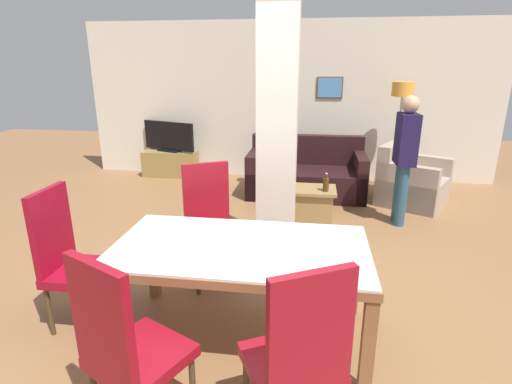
# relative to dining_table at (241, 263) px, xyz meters

# --- Properties ---
(ground_plane) EXTENTS (18.00, 18.00, 0.00)m
(ground_plane) POSITION_rel_dining_table_xyz_m (0.00, 0.00, -0.62)
(ground_plane) COLOR brown
(back_wall) EXTENTS (7.20, 0.09, 2.70)m
(back_wall) POSITION_rel_dining_table_xyz_m (0.00, 4.62, 0.73)
(back_wall) COLOR beige
(back_wall) RESTS_ON ground_plane
(divider_pillar) EXTENTS (0.39, 0.34, 2.70)m
(divider_pillar) POSITION_rel_dining_table_xyz_m (0.12, 1.41, 0.73)
(divider_pillar) COLOR beige
(divider_pillar) RESTS_ON ground_plane
(dining_table) EXTENTS (1.82, 0.98, 0.76)m
(dining_table) POSITION_rel_dining_table_xyz_m (0.00, 0.00, 0.00)
(dining_table) COLOR brown
(dining_table) RESTS_ON ground_plane
(dining_chair_near_left) EXTENTS (0.62, 0.62, 1.11)m
(dining_chair_near_left) POSITION_rel_dining_table_xyz_m (-0.45, -0.91, -0.03)
(dining_chair_near_left) COLOR maroon
(dining_chair_near_left) RESTS_ON ground_plane
(dining_chair_near_right) EXTENTS (0.62, 0.62, 1.11)m
(dining_chair_near_right) POSITION_rel_dining_table_xyz_m (0.45, -0.85, -0.03)
(dining_chair_near_right) COLOR maroon
(dining_chair_near_right) RESTS_ON ground_plane
(dining_chair_head_left) EXTENTS (0.46, 0.46, 1.11)m
(dining_chair_head_left) POSITION_rel_dining_table_xyz_m (-1.34, 0.00, -0.03)
(dining_chair_head_left) COLOR maroon
(dining_chair_head_left) RESTS_ON ground_plane
(dining_chair_far_left) EXTENTS (0.62, 0.62, 1.11)m
(dining_chair_far_left) POSITION_rel_dining_table_xyz_m (-0.45, 0.86, -0.03)
(dining_chair_far_left) COLOR maroon
(dining_chair_far_left) RESTS_ON ground_plane
(sofa) EXTENTS (1.79, 0.94, 0.89)m
(sofa) POSITION_rel_dining_table_xyz_m (0.39, 3.61, -0.32)
(sofa) COLOR black
(sofa) RESTS_ON ground_plane
(armchair) EXTENTS (1.18, 1.20, 0.88)m
(armchair) POSITION_rel_dining_table_xyz_m (1.93, 3.39, -0.31)
(armchair) COLOR tan
(armchair) RESTS_ON ground_plane
(coffee_table) EXTENTS (0.65, 0.49, 0.43)m
(coffee_table) POSITION_rel_dining_table_xyz_m (0.48, 2.52, -0.40)
(coffee_table) COLOR olive
(coffee_table) RESTS_ON ground_plane
(bottle) EXTENTS (0.08, 0.08, 0.24)m
(bottle) POSITION_rel_dining_table_xyz_m (0.67, 2.42, -0.10)
(bottle) COLOR #4C2D14
(bottle) RESTS_ON coffee_table
(tv_stand) EXTENTS (0.97, 0.40, 0.46)m
(tv_stand) POSITION_rel_dining_table_xyz_m (-2.11, 4.34, -0.38)
(tv_stand) COLOR olive
(tv_stand) RESTS_ON ground_plane
(tv_screen) EXTENTS (1.03, 0.42, 0.54)m
(tv_screen) POSITION_rel_dining_table_xyz_m (-2.11, 4.34, 0.11)
(tv_screen) COLOR black
(tv_screen) RESTS_ON tv_stand
(floor_lamp) EXTENTS (0.34, 0.34, 1.72)m
(floor_lamp) POSITION_rel_dining_table_xyz_m (1.83, 4.11, 0.84)
(floor_lamp) COLOR #B7B7BC
(floor_lamp) RESTS_ON ground_plane
(standing_person) EXTENTS (0.23, 0.38, 1.63)m
(standing_person) POSITION_rel_dining_table_xyz_m (1.62, 2.54, 0.32)
(standing_person) COLOR #295069
(standing_person) RESTS_ON ground_plane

